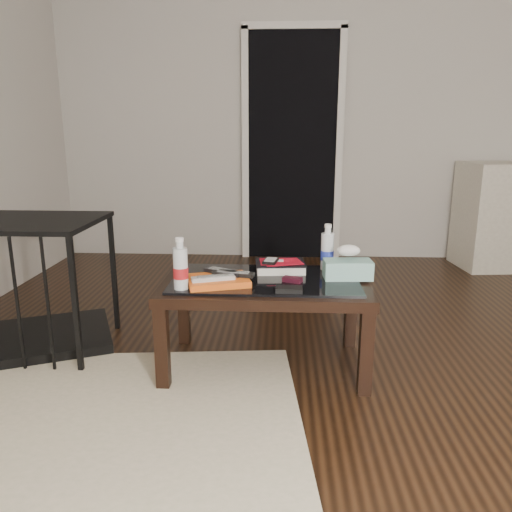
{
  "coord_description": "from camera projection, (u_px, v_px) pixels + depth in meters",
  "views": [
    {
      "loc": [
        -0.49,
        -2.12,
        1.17
      ],
      "look_at": [
        -0.61,
        0.3,
        0.55
      ],
      "focal_mm": 35.0,
      "sensor_mm": 36.0,
      "label": 1
    }
  ],
  "objects": [
    {
      "name": "doorway",
      "position": [
        292.0,
        146.0,
        4.47
      ],
      "size": [
        0.9,
        0.08,
        2.07
      ],
      "color": "black",
      "rests_on": "ground"
    },
    {
      "name": "remote_black_front",
      "position": [
        233.0,
        273.0,
        2.37
      ],
      "size": [
        0.21,
        0.09,
        0.02
      ],
      "primitive_type": "cube",
      "rotation": [
        0.0,
        0.0,
        -0.2
      ],
      "color": "black",
      "rests_on": "magazines"
    },
    {
      "name": "tissue_box",
      "position": [
        348.0,
        269.0,
        2.42
      ],
      "size": [
        0.24,
        0.13,
        0.09
      ],
      "primitive_type": "cube",
      "rotation": [
        0.0,
        0.0,
        0.06
      ],
      "color": "teal",
      "rests_on": "coffee_table"
    },
    {
      "name": "coffee_table",
      "position": [
        265.0,
        291.0,
        2.45
      ],
      "size": [
        1.0,
        0.6,
        0.46
      ],
      "color": "black",
      "rests_on": "ground"
    },
    {
      "name": "water_bottle_right",
      "position": [
        327.0,
        247.0,
        2.56
      ],
      "size": [
        0.08,
        0.08,
        0.24
      ],
      "primitive_type": "cylinder",
      "rotation": [
        0.0,
        0.0,
        0.35
      ],
      "color": "silver",
      "rests_on": "coffee_table"
    },
    {
      "name": "room_shell",
      "position": [
        411.0,
        8.0,
        1.92
      ],
      "size": [
        5.0,
        5.0,
        5.0
      ],
      "color": "beige",
      "rests_on": "ground"
    },
    {
      "name": "dvd_mailers",
      "position": [
        279.0,
        261.0,
        2.56
      ],
      "size": [
        0.2,
        0.15,
        0.01
      ],
      "primitive_type": "cube",
      "rotation": [
        0.0,
        0.0,
        0.1
      ],
      "color": "#B60C1F",
      "rests_on": "textbook"
    },
    {
      "name": "ground",
      "position": [
        384.0,
        388.0,
        2.32
      ],
      "size": [
        5.0,
        5.0,
        0.0
      ],
      "primitive_type": "plane",
      "color": "black",
      "rests_on": "ground"
    },
    {
      "name": "wallet",
      "position": [
        289.0,
        289.0,
        2.23
      ],
      "size": [
        0.12,
        0.07,
        0.02
      ],
      "primitive_type": "cube",
      "rotation": [
        0.0,
        0.0,
        -0.02
      ],
      "color": "black",
      "rests_on": "coffee_table"
    },
    {
      "name": "ipod",
      "position": [
        271.0,
        261.0,
        2.52
      ],
      "size": [
        0.08,
        0.11,
        0.02
      ],
      "primitive_type": "cube",
      "rotation": [
        0.0,
        0.0,
        -0.2
      ],
      "color": "black",
      "rests_on": "dvd_mailers"
    },
    {
      "name": "flip_phone",
      "position": [
        292.0,
        280.0,
        2.38
      ],
      "size": [
        0.1,
        0.08,
        0.02
      ],
      "primitive_type": "cube",
      "rotation": [
        0.0,
        0.0,
        -0.36
      ],
      "color": "black",
      "rests_on": "coffee_table"
    },
    {
      "name": "water_bottle_left",
      "position": [
        180.0,
        263.0,
        2.25
      ],
      "size": [
        0.07,
        0.07,
        0.24
      ],
      "primitive_type": "cylinder",
      "rotation": [
        0.0,
        0.0,
        0.09
      ],
      "color": "silver",
      "rests_on": "coffee_table"
    },
    {
      "name": "pet_crate",
      "position": [
        21.0,
        307.0,
        2.71
      ],
      "size": [
        1.07,
        0.91,
        0.71
      ],
      "rotation": [
        0.0,
        0.0,
        0.41
      ],
      "color": "black",
      "rests_on": "ground"
    },
    {
      "name": "magazines",
      "position": [
        218.0,
        281.0,
        2.34
      ],
      "size": [
        0.33,
        0.28,
        0.03
      ],
      "primitive_type": "cube",
      "rotation": [
        0.0,
        0.0,
        0.29
      ],
      "color": "orange",
      "rests_on": "coffee_table"
    },
    {
      "name": "rug",
      "position": [
        47.0,
        439.0,
        1.92
      ],
      "size": [
        2.13,
        1.68,
        0.01
      ],
      "primitive_type": "cube",
      "rotation": [
        0.0,
        0.0,
        0.09
      ],
      "color": "beige",
      "rests_on": "ground"
    },
    {
      "name": "textbook",
      "position": [
        280.0,
        266.0,
        2.56
      ],
      "size": [
        0.27,
        0.22,
        0.05
      ],
      "primitive_type": "cube",
      "rotation": [
        0.0,
        0.0,
        0.08
      ],
      "color": "black",
      "rests_on": "coffee_table"
    },
    {
      "name": "remote_black_back",
      "position": [
        223.0,
        271.0,
        2.4
      ],
      "size": [
        0.2,
        0.14,
        0.02
      ],
      "primitive_type": "cube",
      "rotation": [
        0.0,
        0.0,
        -0.5
      ],
      "color": "black",
      "rests_on": "magazines"
    },
    {
      "name": "remote_silver",
      "position": [
        213.0,
        278.0,
        2.3
      ],
      "size": [
        0.21,
        0.11,
        0.02
      ],
      "primitive_type": "cube",
      "rotation": [
        0.0,
        0.0,
        0.33
      ],
      "color": "#B1B2B6",
      "rests_on": "magazines"
    }
  ]
}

